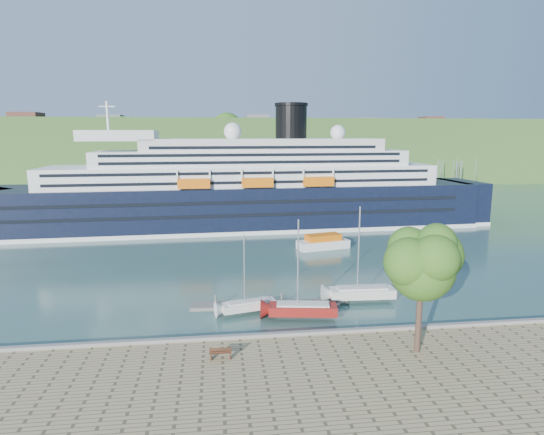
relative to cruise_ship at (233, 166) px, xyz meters
The scene contains 11 objects.
ground 53.67m from the cruise_ship, 86.77° to the right, with size 400.00×400.00×0.00m, color #305651.
far_hillside 92.87m from the cruise_ship, 88.18° to the left, with size 400.00×50.00×24.00m, color #355321.
quay_coping 53.62m from the cruise_ship, 86.79° to the right, with size 220.00×0.50×0.30m, color slate.
cruise_ship is the anchor object (origin of this frame).
park_bench 56.96m from the cruise_ship, 93.41° to the right, with size 1.79×0.74×1.15m, color #4B2515, non-canonical shape.
promenade_tree 58.23m from the cruise_ship, 77.49° to the right, with size 6.93×6.93×11.48m, color #295616, non-canonical shape.
floating_pontoon 44.46m from the cruise_ship, 87.81° to the right, with size 16.08×1.97×0.36m, color slate, non-canonical shape.
sailboat_white_near 45.15m from the cruise_ship, 90.37° to the right, with size 6.29×1.75×8.12m, color silver, non-canonical shape.
sailboat_red 47.42m from the cruise_ship, 83.84° to the right, with size 7.57×2.10×9.78m, color maroon, non-canonical shape.
sailboat_white_far 45.05m from the cruise_ship, 73.71° to the right, with size 7.95×2.21×10.28m, color silver, non-canonical shape.
tender_launch 25.64m from the cruise_ship, 53.44° to the right, with size 8.58×2.93×2.37m, color orange, non-canonical shape.
Camera 1 is at (-6.30, -37.12, 18.42)m, focal length 30.00 mm.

